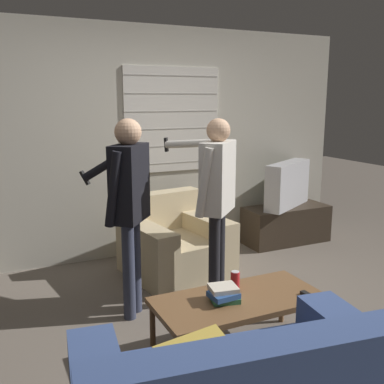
% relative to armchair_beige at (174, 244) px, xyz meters
% --- Properties ---
extents(ground_plane, '(16.00, 16.00, 0.00)m').
position_rel_armchair_beige_xyz_m(ground_plane, '(-0.09, -1.31, -0.30)').
color(ground_plane, '#665B51').
extents(wall_back, '(5.20, 0.08, 2.55)m').
position_rel_armchair_beige_xyz_m(wall_back, '(-0.08, 0.72, 0.98)').
color(wall_back, '#BCB7A8').
rests_on(wall_back, ground_plane).
extents(armchair_beige, '(1.05, 1.02, 0.79)m').
position_rel_armchair_beige_xyz_m(armchair_beige, '(0.00, 0.00, 0.00)').
color(armchair_beige, '#C6B289').
rests_on(armchair_beige, ground_plane).
extents(coffee_table, '(1.18, 0.57, 0.42)m').
position_rel_armchair_beige_xyz_m(coffee_table, '(-0.18, -1.59, 0.08)').
color(coffee_table, brown).
rests_on(coffee_table, ground_plane).
extents(tv_stand, '(1.07, 0.45, 0.46)m').
position_rel_armchair_beige_xyz_m(tv_stand, '(1.65, 0.31, -0.08)').
color(tv_stand, '#33281E').
rests_on(tv_stand, ground_plane).
extents(tv, '(0.86, 0.61, 0.55)m').
position_rel_armchair_beige_xyz_m(tv, '(1.65, 0.32, 0.43)').
color(tv, '#B2B2B7').
rests_on(tv, tv_stand).
extents(person_left_standing, '(0.49, 0.74, 1.62)m').
position_rel_armchair_beige_xyz_m(person_left_standing, '(-0.68, -0.72, 0.72)').
color(person_left_standing, '#33384C').
rests_on(person_left_standing, ground_plane).
extents(person_right_standing, '(0.50, 0.83, 1.61)m').
position_rel_armchair_beige_xyz_m(person_right_standing, '(0.09, -0.75, 0.72)').
color(person_right_standing, black).
rests_on(person_right_standing, ground_plane).
extents(book_stack, '(0.22, 0.20, 0.10)m').
position_rel_armchair_beige_xyz_m(book_stack, '(-0.30, -1.59, 0.17)').
color(book_stack, '#33754C').
rests_on(book_stack, coffee_table).
extents(soda_can, '(0.07, 0.07, 0.13)m').
position_rel_armchair_beige_xyz_m(soda_can, '(-0.12, -1.43, 0.18)').
color(soda_can, red).
rests_on(soda_can, coffee_table).
extents(spare_remote, '(0.04, 0.13, 0.02)m').
position_rel_armchair_beige_xyz_m(spare_remote, '(0.26, -1.78, 0.13)').
color(spare_remote, black).
rests_on(spare_remote, coffee_table).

